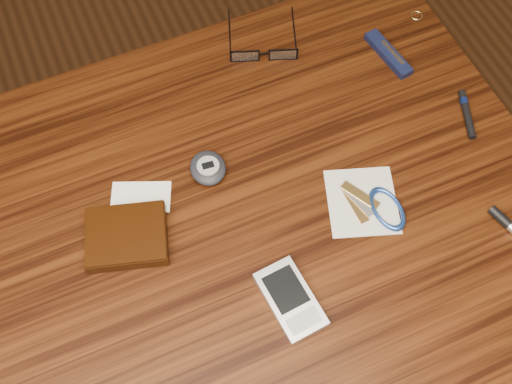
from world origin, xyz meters
The scene contains 10 objects.
ground centered at (0.00, 0.00, 0.00)m, with size 3.80×3.80×0.00m, color #472814.
desk centered at (0.00, 0.00, 0.65)m, with size 1.00×0.70×0.75m.
wallet_and_card centered at (-0.08, 0.04, 0.76)m, with size 0.15×0.15×0.02m.
eyeglasses centered at (0.21, 0.26, 0.76)m, with size 0.14×0.14×0.02m.
gold_ring centered at (0.47, 0.23, 0.75)m, with size 0.02×0.02×0.00m, color #D9B46C.
pda_phone centered at (0.08, -0.12, 0.76)m, with size 0.06×0.11×0.02m.
pedometer centered at (0.05, 0.10, 0.76)m, with size 0.06×0.06×0.02m.
notepad_keys centered at (0.24, -0.05, 0.75)m, with size 0.12×0.13×0.01m.
pocket_knife centered at (0.39, 0.18, 0.76)m, with size 0.03×0.10×0.01m.
black_blue_pen centered at (0.44, 0.04, 0.76)m, with size 0.04×0.08×0.01m.
Camera 1 is at (-0.07, -0.35, 1.53)m, focal length 45.00 mm.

